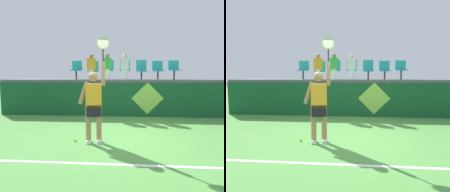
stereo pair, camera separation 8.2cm
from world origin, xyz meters
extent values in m
plane|color=#519342|center=(0.00, 0.00, 0.00)|extent=(40.00, 40.00, 0.00)
cube|color=#144C28|center=(0.00, 2.92, 0.68)|extent=(10.41, 0.20, 1.36)
cube|color=#56565B|center=(0.00, 4.07, 1.42)|extent=(10.41, 2.40, 0.12)
cube|color=white|center=(0.00, -1.55, 0.00)|extent=(9.37, 0.08, 0.01)
cube|color=white|center=(-0.82, -0.39, 0.04)|extent=(0.17, 0.28, 0.08)
cube|color=white|center=(-0.57, -0.33, 0.04)|extent=(0.17, 0.28, 0.08)
cylinder|color=#A87A56|center=(-0.82, -0.39, 0.44)|extent=(0.13, 0.13, 0.89)
cylinder|color=#A87A56|center=(-0.57, -0.33, 0.44)|extent=(0.13, 0.13, 0.89)
cube|color=black|center=(-0.69, -0.36, 0.81)|extent=(0.40, 0.29, 0.28)
cube|color=orange|center=(-0.69, -0.36, 1.18)|extent=(0.42, 0.30, 0.58)
sphere|color=#A87A56|center=(-0.69, -0.36, 1.64)|extent=(0.22, 0.22, 0.22)
cylinder|color=#A87A56|center=(-0.93, -0.41, 1.25)|extent=(0.27, 0.14, 0.55)
cylinder|color=#A87A56|center=(-0.46, -0.31, 1.71)|extent=(0.09, 0.09, 0.58)
cylinder|color=black|center=(-0.46, -0.31, 2.15)|extent=(0.03, 0.03, 0.30)
torus|color=gold|center=(-0.46, -0.31, 2.43)|extent=(0.28, 0.08, 0.28)
ellipsoid|color=silver|center=(-0.46, -0.31, 2.43)|extent=(0.24, 0.07, 0.24)
sphere|color=#D1E533|center=(-1.18, -0.32, 0.03)|extent=(0.07, 0.07, 0.07)
cylinder|color=white|center=(-0.64, 2.99, 1.59)|extent=(0.07, 0.07, 0.22)
cylinder|color=#38383D|center=(-2.10, 3.47, 1.67)|extent=(0.07, 0.07, 0.37)
cube|color=teal|center=(-2.10, 3.47, 1.88)|extent=(0.44, 0.42, 0.05)
cube|color=teal|center=(-2.10, 3.66, 2.10)|extent=(0.44, 0.04, 0.40)
cylinder|color=#38383D|center=(-1.37, 3.47, 1.64)|extent=(0.07, 0.07, 0.33)
cube|color=teal|center=(-1.37, 3.47, 1.83)|extent=(0.44, 0.42, 0.05)
cube|color=teal|center=(-1.37, 3.66, 2.07)|extent=(0.44, 0.04, 0.43)
cylinder|color=#38383D|center=(-0.70, 3.47, 1.67)|extent=(0.07, 0.07, 0.37)
cube|color=teal|center=(-0.70, 3.47, 1.88)|extent=(0.44, 0.42, 0.05)
cube|color=teal|center=(-0.70, 3.66, 2.11)|extent=(0.44, 0.04, 0.41)
cylinder|color=#38383D|center=(0.02, 3.47, 1.67)|extent=(0.07, 0.07, 0.37)
cube|color=teal|center=(0.02, 3.47, 1.87)|extent=(0.44, 0.42, 0.05)
cube|color=teal|center=(0.02, 3.66, 2.12)|extent=(0.44, 0.04, 0.44)
cylinder|color=#38383D|center=(0.72, 3.47, 1.65)|extent=(0.07, 0.07, 0.33)
cube|color=teal|center=(0.72, 3.47, 1.84)|extent=(0.44, 0.42, 0.05)
cube|color=teal|center=(0.72, 3.66, 2.09)|extent=(0.44, 0.04, 0.45)
cylinder|color=#38383D|center=(1.41, 3.47, 1.65)|extent=(0.07, 0.07, 0.34)
cube|color=teal|center=(1.41, 3.47, 1.85)|extent=(0.44, 0.42, 0.05)
cube|color=teal|center=(1.41, 3.66, 2.08)|extent=(0.44, 0.04, 0.40)
cylinder|color=#38383D|center=(2.08, 3.47, 1.67)|extent=(0.07, 0.07, 0.38)
cube|color=teal|center=(2.08, 3.47, 1.88)|extent=(0.44, 0.42, 0.05)
cube|color=teal|center=(2.08, 3.66, 2.10)|extent=(0.44, 0.04, 0.38)
cylinder|color=white|center=(-0.70, 3.08, 1.70)|extent=(0.20, 0.20, 0.43)
cube|color=green|center=(-0.70, 3.08, 2.14)|extent=(0.34, 0.20, 0.45)
sphere|color=#A87A56|center=(-0.70, 3.08, 2.45)|extent=(0.18, 0.18, 0.18)
cylinder|color=white|center=(0.02, 3.08, 1.68)|extent=(0.20, 0.20, 0.40)
cube|color=white|center=(0.02, 3.08, 2.12)|extent=(0.34, 0.20, 0.46)
sphere|color=beige|center=(0.02, 3.08, 2.44)|extent=(0.18, 0.18, 0.18)
cylinder|color=white|center=(-1.37, 3.12, 1.68)|extent=(0.20, 0.20, 0.40)
cube|color=orange|center=(-1.37, 3.12, 2.12)|extent=(0.34, 0.20, 0.48)
sphere|color=#A87A56|center=(-1.37, 3.12, 2.45)|extent=(0.18, 0.18, 0.18)
cube|color=#144C28|center=(0.93, 2.81, 0.00)|extent=(0.90, 0.01, 0.00)
plane|color=#8CC64C|center=(0.93, 2.81, 0.75)|extent=(1.27, 0.00, 1.27)
camera|label=1|loc=(0.13, -5.12, 1.68)|focal=31.94mm
camera|label=2|loc=(0.22, -5.11, 1.68)|focal=31.94mm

